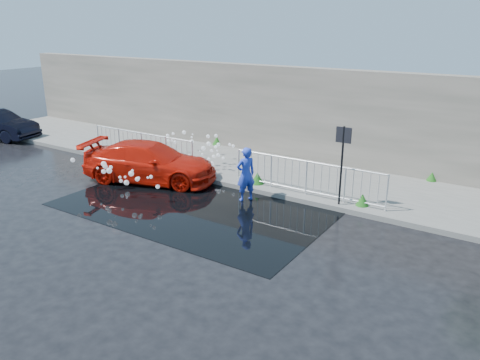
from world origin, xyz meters
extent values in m
plane|color=black|center=(0.00, 0.00, 0.00)|extent=(90.00, 90.00, 0.00)
cube|color=#5E5E59|center=(0.00, 5.00, 0.07)|extent=(30.00, 4.00, 0.15)
cube|color=#5E5E59|center=(0.00, 3.00, 0.08)|extent=(30.00, 0.25, 0.16)
cube|color=#5B564C|center=(0.00, 7.20, 1.90)|extent=(30.00, 0.60, 3.50)
cube|color=black|center=(0.50, 1.00, 0.01)|extent=(8.00, 5.00, 0.01)
cylinder|color=black|center=(4.20, 3.10, 1.25)|extent=(0.06, 0.06, 2.50)
cube|color=black|center=(4.20, 3.10, 2.25)|extent=(0.45, 0.04, 0.45)
cylinder|color=silver|center=(-6.50, 3.35, 0.70)|extent=(0.05, 0.05, 1.10)
cylinder|color=silver|center=(-1.50, 3.35, 0.70)|extent=(0.05, 0.05, 1.10)
cylinder|color=silver|center=(-4.00, 3.35, 1.22)|extent=(5.00, 0.04, 0.04)
cylinder|color=silver|center=(-4.00, 3.35, 0.27)|extent=(5.00, 0.04, 0.04)
cylinder|color=silver|center=(0.50, 3.35, 0.70)|extent=(0.05, 0.05, 1.10)
cylinder|color=silver|center=(5.50, 3.35, 0.70)|extent=(0.05, 0.05, 1.10)
cylinder|color=silver|center=(3.00, 3.35, 1.22)|extent=(5.00, 0.04, 0.04)
cylinder|color=silver|center=(3.00, 3.35, 0.27)|extent=(5.00, 0.04, 0.04)
cone|color=#194412|center=(-5.80, 3.40, 0.31)|extent=(0.40, 0.40, 0.32)
cone|color=#194412|center=(-2.00, 3.40, 0.31)|extent=(0.36, 0.36, 0.33)
cone|color=#194412|center=(1.20, 3.40, 0.34)|extent=(0.44, 0.44, 0.38)
cone|color=#194412|center=(4.80, 3.40, 0.33)|extent=(0.38, 0.38, 0.36)
cone|color=#194412|center=(-3.00, 6.90, 0.34)|extent=(0.42, 0.42, 0.37)
cone|color=#194412|center=(6.00, 6.90, 0.30)|extent=(0.34, 0.34, 0.30)
sphere|color=white|center=(-3.06, 2.91, 0.33)|extent=(0.11, 0.11, 0.11)
sphere|color=white|center=(-2.64, 4.79, 1.07)|extent=(0.07, 0.07, 0.07)
sphere|color=white|center=(-2.46, 4.51, 0.87)|extent=(0.16, 0.16, 0.16)
sphere|color=white|center=(-1.03, 4.20, 0.77)|extent=(0.08, 0.08, 0.08)
sphere|color=white|center=(-1.86, 3.58, 0.58)|extent=(0.14, 0.14, 0.14)
sphere|color=white|center=(-4.06, 3.77, 0.49)|extent=(0.13, 0.13, 0.13)
sphere|color=white|center=(-1.22, 4.38, 0.85)|extent=(0.13, 0.13, 0.13)
sphere|color=white|center=(-0.71, 3.44, 0.53)|extent=(0.15, 0.15, 0.15)
sphere|color=white|center=(-1.04, 3.69, 0.57)|extent=(0.13, 0.13, 0.13)
sphere|color=white|center=(-2.97, 4.11, 0.85)|extent=(0.12, 0.12, 0.12)
sphere|color=white|center=(-0.77, 3.90, 0.71)|extent=(0.15, 0.15, 0.15)
sphere|color=white|center=(-3.64, 3.74, 0.60)|extent=(0.14, 0.14, 0.14)
sphere|color=white|center=(-2.63, 3.16, 0.40)|extent=(0.15, 0.15, 0.15)
sphere|color=white|center=(-1.57, 3.45, 0.60)|extent=(0.16, 0.16, 0.16)
sphere|color=white|center=(-3.31, 4.09, 0.86)|extent=(0.10, 0.10, 0.10)
sphere|color=white|center=(-1.51, 3.93, 0.62)|extent=(0.09, 0.09, 0.09)
sphere|color=white|center=(-2.94, 3.27, 0.33)|extent=(0.10, 0.10, 0.10)
sphere|color=white|center=(-2.49, 3.09, 0.29)|extent=(0.12, 0.12, 0.12)
sphere|color=white|center=(-1.51, 4.34, 0.94)|extent=(0.17, 0.17, 0.17)
sphere|color=white|center=(-0.77, 3.17, 0.35)|extent=(0.11, 0.11, 0.11)
sphere|color=white|center=(-1.15, 4.46, 0.94)|extent=(0.14, 0.14, 0.14)
sphere|color=white|center=(-0.54, 3.90, 0.63)|extent=(0.11, 0.11, 0.11)
sphere|color=white|center=(-3.40, 4.39, 0.79)|extent=(0.10, 0.10, 0.10)
sphere|color=white|center=(-0.82, 4.72, 0.93)|extent=(0.11, 0.11, 0.11)
sphere|color=white|center=(-2.59, 3.60, 0.62)|extent=(0.13, 0.13, 0.13)
sphere|color=white|center=(-3.52, 5.32, 0.94)|extent=(0.17, 0.17, 0.17)
sphere|color=white|center=(-3.61, 3.39, 0.47)|extent=(0.07, 0.07, 0.07)
sphere|color=white|center=(-1.23, 4.39, 0.84)|extent=(0.08, 0.08, 0.08)
sphere|color=white|center=(-0.52, 4.51, 0.96)|extent=(0.12, 0.12, 0.12)
sphere|color=white|center=(-0.53, 3.07, 0.14)|extent=(0.15, 0.15, 0.15)
sphere|color=white|center=(-1.63, 3.94, 0.73)|extent=(0.06, 0.06, 0.06)
sphere|color=white|center=(-3.80, 4.62, 0.91)|extent=(0.14, 0.14, 0.14)
sphere|color=white|center=(-0.93, 3.86, 0.65)|extent=(0.13, 0.13, 0.13)
sphere|color=white|center=(-1.16, 4.04, 0.79)|extent=(0.12, 0.12, 0.12)
sphere|color=white|center=(-2.29, 5.33, 0.93)|extent=(0.15, 0.15, 0.15)
sphere|color=white|center=(-2.78, 4.90, 0.91)|extent=(0.09, 0.09, 0.09)
sphere|color=white|center=(-1.51, 4.00, 0.84)|extent=(0.17, 0.17, 0.17)
sphere|color=white|center=(-1.64, 4.99, 1.10)|extent=(0.14, 0.14, 0.14)
sphere|color=white|center=(-1.60, 4.37, 0.96)|extent=(0.06, 0.06, 0.06)
sphere|color=white|center=(-3.65, 4.78, 0.97)|extent=(0.12, 0.12, 0.12)
sphere|color=white|center=(-2.37, 0.33, 0.81)|extent=(0.06, 0.06, 0.06)
sphere|color=white|center=(-2.54, 0.20, 1.02)|extent=(0.17, 0.17, 0.17)
sphere|color=white|center=(-1.77, 0.60, 0.73)|extent=(0.18, 0.18, 0.18)
sphere|color=white|center=(-3.78, -0.01, 1.00)|extent=(0.15, 0.15, 0.15)
sphere|color=white|center=(-2.12, 0.04, 0.91)|extent=(0.18, 0.18, 0.18)
sphere|color=white|center=(-3.33, 0.87, 0.35)|extent=(0.14, 0.14, 0.14)
sphere|color=white|center=(-2.48, 0.98, 0.38)|extent=(0.08, 0.08, 0.08)
sphere|color=white|center=(-0.63, 0.57, 0.52)|extent=(0.14, 0.14, 0.14)
sphere|color=white|center=(-0.88, 0.42, 0.80)|extent=(0.07, 0.07, 0.07)
sphere|color=white|center=(-3.31, 0.57, 0.66)|extent=(0.08, 0.08, 0.08)
sphere|color=white|center=(-2.37, 0.92, 0.22)|extent=(0.18, 0.18, 0.18)
sphere|color=white|center=(-2.52, 0.83, 0.28)|extent=(0.13, 0.13, 0.13)
sphere|color=white|center=(-2.85, 0.42, 0.65)|extent=(0.15, 0.15, 0.15)
sphere|color=white|center=(-2.18, 0.16, 0.98)|extent=(0.11, 0.11, 0.11)
sphere|color=white|center=(-2.17, 0.49, 0.56)|extent=(0.09, 0.09, 0.09)
sphere|color=white|center=(-1.45, 0.59, 0.64)|extent=(0.10, 0.10, 0.10)
sphere|color=white|center=(-2.88, 0.54, 0.79)|extent=(0.16, 0.16, 0.16)
sphere|color=white|center=(-1.61, 0.52, 0.87)|extent=(0.08, 0.08, 0.08)
sphere|color=white|center=(-0.75, 0.44, 0.85)|extent=(0.11, 0.11, 0.11)
sphere|color=white|center=(-1.39, 0.48, 0.64)|extent=(0.14, 0.14, 0.14)
imported|color=red|center=(-2.30, 2.00, 0.68)|extent=(5.01, 3.24, 1.35)
imported|color=blue|center=(1.50, 2.22, 0.85)|extent=(0.67, 0.74, 1.70)
camera|label=1|loc=(8.81, -9.24, 5.25)|focal=35.00mm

